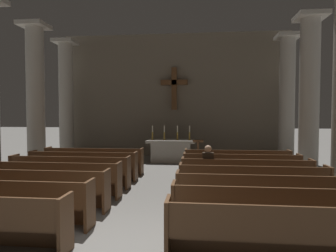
{
  "coord_description": "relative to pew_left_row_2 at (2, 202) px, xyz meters",
  "views": [
    {
      "loc": [
        1.27,
        -4.41,
        2.24
      ],
      "look_at": [
        0.0,
        7.74,
        1.7
      ],
      "focal_mm": 31.65,
      "sensor_mm": 36.0,
      "label": 1
    }
  ],
  "objects": [
    {
      "name": "altar",
      "position": [
        2.61,
        7.99,
        0.06
      ],
      "size": [
        2.2,
        0.9,
        1.01
      ],
      "color": "#A8A399",
      "rests_on": "ground"
    },
    {
      "name": "candlestick_outer_left",
      "position": [
        1.76,
        7.99,
        0.74
      ],
      "size": [
        0.16,
        0.16,
        0.65
      ],
      "color": "#B79338",
      "rests_on": "altar"
    },
    {
      "name": "column_right_fourth",
      "position": [
        7.89,
        8.68,
        2.35
      ],
      "size": [
        1.05,
        1.05,
        5.82
      ],
      "color": "#ADA89E",
      "rests_on": "ground"
    },
    {
      "name": "lectern",
      "position": [
        3.85,
        6.79,
        0.07
      ],
      "size": [
        0.44,
        0.36,
        1.15
      ],
      "color": "brown",
      "rests_on": "ground"
    },
    {
      "name": "column_right_third",
      "position": [
        7.89,
        5.91,
        2.35
      ],
      "size": [
        1.05,
        1.05,
        5.82
      ],
      "color": "#ADA89E",
      "rests_on": "ground"
    },
    {
      "name": "pew_right_row_6",
      "position": [
        5.22,
        4.14,
        0.0
      ],
      "size": [
        3.66,
        0.5,
        0.95
      ],
      "color": "brown",
      "rests_on": "ground"
    },
    {
      "name": "pew_left_row_6",
      "position": [
        0.0,
        4.14,
        0.0
      ],
      "size": [
        3.66,
        0.5,
        0.95
      ],
      "color": "brown",
      "rests_on": "ground"
    },
    {
      "name": "pew_left_row_5",
      "position": [
        0.0,
        3.11,
        0.0
      ],
      "size": [
        3.66,
        0.5,
        0.95
      ],
      "color": "brown",
      "rests_on": "ground"
    },
    {
      "name": "pew_right_row_3",
      "position": [
        5.22,
        1.04,
        0.0
      ],
      "size": [
        3.66,
        0.5,
        0.95
      ],
      "color": "brown",
      "rests_on": "ground"
    },
    {
      "name": "pew_right_row_5",
      "position": [
        5.22,
        3.11,
        0.0
      ],
      "size": [
        3.66,
        0.5,
        0.95
      ],
      "color": "brown",
      "rests_on": "ground"
    },
    {
      "name": "lone_worshipper",
      "position": [
        4.15,
        3.14,
        0.22
      ],
      "size": [
        0.32,
        0.43,
        1.32
      ],
      "color": "#26262B",
      "rests_on": "ground"
    },
    {
      "name": "pew_left_row_3",
      "position": [
        0.0,
        1.04,
        0.0
      ],
      "size": [
        3.66,
        0.5,
        0.95
      ],
      "color": "brown",
      "rests_on": "ground"
    },
    {
      "name": "pew_right_row_2",
      "position": [
        5.22,
        0.0,
        0.0
      ],
      "size": [
        3.66,
        0.5,
        0.95
      ],
      "color": "brown",
      "rests_on": "ground"
    },
    {
      "name": "apse_with_cross",
      "position": [
        2.61,
        10.06,
        2.7
      ],
      "size": [
        11.68,
        0.51,
        6.33
      ],
      "color": "#706656",
      "rests_on": "ground"
    },
    {
      "name": "pew_right_row_4",
      "position": [
        5.22,
        2.07,
        0.0
      ],
      "size": [
        3.66,
        0.5,
        0.95
      ],
      "color": "brown",
      "rests_on": "ground"
    },
    {
      "name": "candlestick_inner_left",
      "position": [
        2.31,
        7.99,
        0.74
      ],
      "size": [
        0.16,
        0.16,
        0.65
      ],
      "color": "#B79338",
      "rests_on": "altar"
    },
    {
      "name": "pew_left_row_7",
      "position": [
        0.0,
        5.18,
        0.0
      ],
      "size": [
        3.66,
        0.5,
        0.95
      ],
      "color": "brown",
      "rests_on": "ground"
    },
    {
      "name": "pew_left_row_4",
      "position": [
        0.0,
        2.07,
        0.0
      ],
      "size": [
        3.66,
        0.5,
        0.95
      ],
      "color": "brown",
      "rests_on": "ground"
    },
    {
      "name": "pew_right_row_7",
      "position": [
        5.22,
        5.18,
        0.0
      ],
      "size": [
        3.66,
        0.5,
        0.95
      ],
      "color": "brown",
      "rests_on": "ground"
    },
    {
      "name": "pew_left_row_2",
      "position": [
        0.0,
        0.0,
        0.0
      ],
      "size": [
        3.66,
        0.5,
        0.95
      ],
      "color": "brown",
      "rests_on": "ground"
    },
    {
      "name": "column_left_third",
      "position": [
        -2.67,
        5.91,
        2.35
      ],
      "size": [
        1.05,
        1.05,
        5.82
      ],
      "color": "#ADA89E",
      "rests_on": "ground"
    },
    {
      "name": "candlestick_outer_right",
      "position": [
        3.46,
        7.99,
        0.74
      ],
      "size": [
        0.16,
        0.16,
        0.65
      ],
      "color": "#B79338",
      "rests_on": "altar"
    },
    {
      "name": "pew_right_row_1",
      "position": [
        5.22,
        -1.04,
        0.0
      ],
      "size": [
        3.66,
        0.5,
        0.95
      ],
      "color": "brown",
      "rests_on": "ground"
    },
    {
      "name": "column_left_fourth",
      "position": [
        -2.67,
        8.68,
        2.35
      ],
      "size": [
        1.05,
        1.05,
        5.82
      ],
      "color": "#ADA89E",
      "rests_on": "ground"
    },
    {
      "name": "candlestick_inner_right",
      "position": [
        2.91,
        7.99,
        0.74
      ],
      "size": [
        0.16,
        0.16,
        0.65
      ],
      "color": "#B79338",
      "rests_on": "altar"
    }
  ]
}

